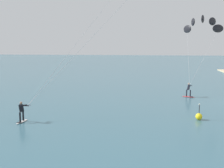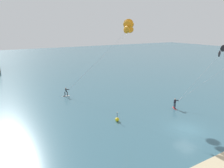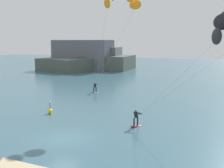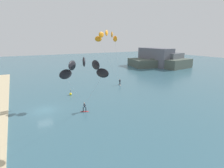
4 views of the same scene
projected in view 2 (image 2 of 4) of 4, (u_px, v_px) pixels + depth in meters
name	position (u px, v px, depth m)	size (l,w,h in m)	color
ground_plane	(187.00, 129.00, 26.98)	(240.00, 240.00, 0.00)	#386070
kitesurfer_mid_water	(125.00, 30.00, 34.24)	(10.95, 10.42, 13.85)	white
marker_buoy	(117.00, 119.00, 29.19)	(0.56, 0.56, 1.38)	yellow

